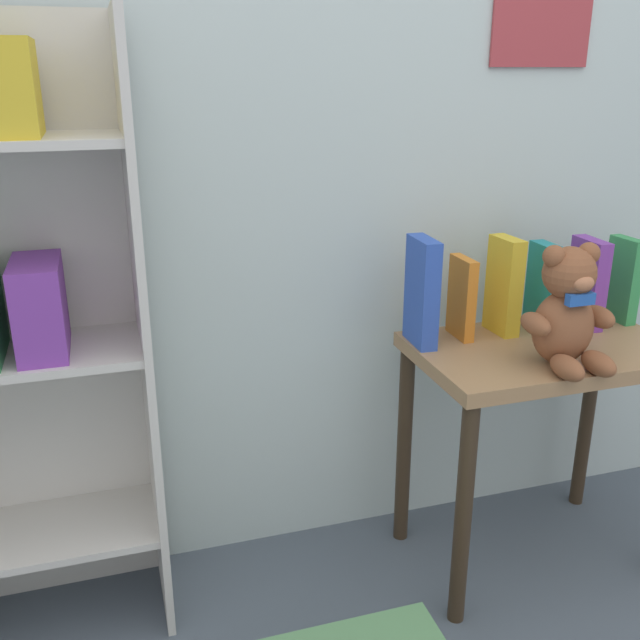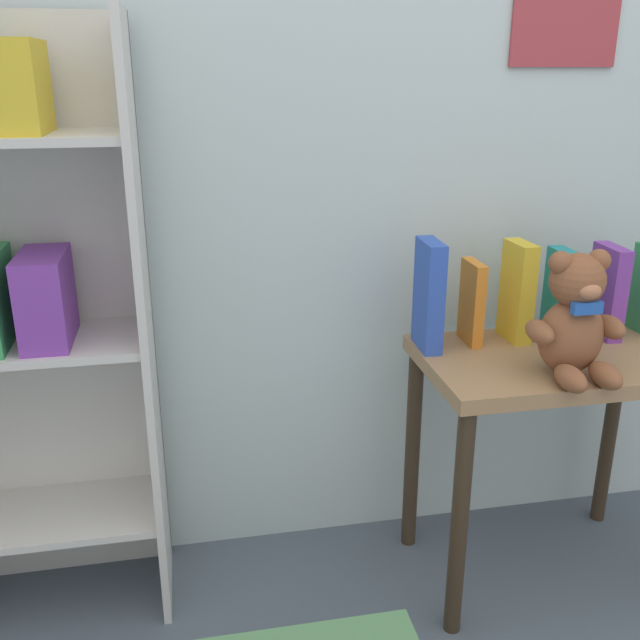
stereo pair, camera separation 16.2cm
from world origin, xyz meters
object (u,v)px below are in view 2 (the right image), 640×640
Objects in this scene: teddy_bear at (575,320)px; book_standing_teal at (561,294)px; book_standing_blue at (429,295)px; book_standing_purple at (608,292)px; bookshelf_side at (20,302)px; book_standing_yellow at (517,292)px; display_table at (553,394)px; book_standing_orange at (472,303)px.

teddy_bear reaches higher than book_standing_teal.
book_standing_teal is at bearing 3.91° from book_standing_blue.
book_standing_blue is at bearing -178.59° from book_standing_purple.
book_standing_yellow is (1.17, -0.03, -0.04)m from bookshelf_side.
display_table is 2.60× the size of book_standing_yellow.
bookshelf_side is 6.69× the size of book_standing_orange.
book_standing_blue is (-0.29, 0.11, 0.24)m from display_table.
book_standing_purple is at bearing -7.81° from book_standing_yellow.
teddy_bear is at bearing -107.50° from display_table.
book_standing_teal reaches higher than display_table.
book_standing_blue is 0.47m from book_standing_purple.
book_standing_orange is 0.12m from book_standing_yellow.
bookshelf_side is 1.27m from display_table.
bookshelf_side is 5.54× the size of book_standing_yellow.
book_standing_blue is 0.35m from book_standing_teal.
book_standing_blue is at bearing -177.34° from book_standing_teal.
book_standing_teal is (1.29, -0.03, -0.05)m from bookshelf_side.
book_standing_yellow is at bearing -1.49° from bookshelf_side.
bookshelf_side is at bearing 167.51° from teddy_bear.
bookshelf_side is at bearing 175.86° from book_standing_yellow.
teddy_bear is 0.23m from book_standing_yellow.
book_standing_orange is 0.24m from book_standing_teal.
bookshelf_side reaches higher than teddy_bear.
bookshelf_side is at bearing 173.06° from display_table.
book_standing_blue is at bearing -2.66° from bookshelf_side.
display_table is at bearing 72.50° from teddy_bear.
book_standing_purple is (0.47, -0.01, -0.02)m from book_standing_blue.
teddy_bear is 0.34m from book_standing_blue.
book_standing_teal is at bearing 174.05° from book_standing_purple.
display_table is 2.77× the size of book_standing_purple.
bookshelf_side is at bearing -179.68° from book_standing_purple.
book_standing_teal is at bearing -4.56° from book_standing_yellow.
book_standing_blue reaches higher than book_standing_purple.
display_table is at bearing -148.59° from book_standing_purple.
book_standing_yellow reaches higher than display_table.
book_standing_purple reaches higher than book_standing_teal.
teddy_bear is at bearing -58.23° from book_standing_orange.
teddy_bear is 0.30m from book_standing_purple.
book_standing_yellow reaches higher than book_standing_orange.
book_standing_orange is at bearing 176.94° from book_standing_yellow.
book_standing_purple is (0.12, -0.02, 0.00)m from book_standing_teal.
display_table is 0.30m from book_standing_orange.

